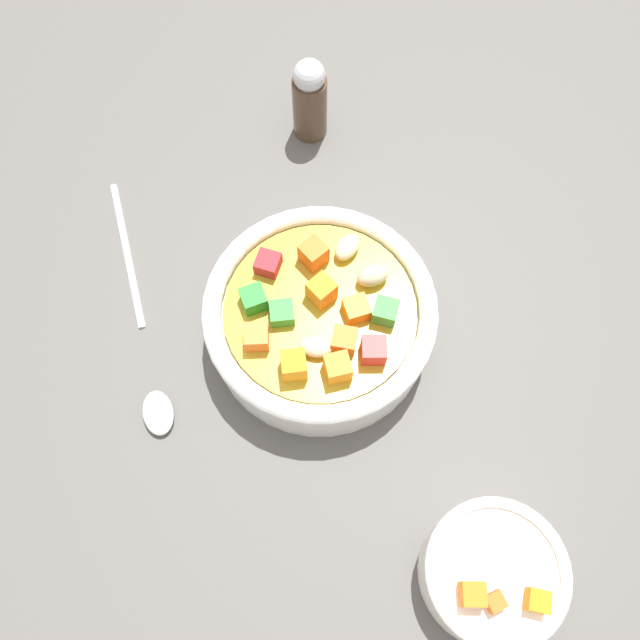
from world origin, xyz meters
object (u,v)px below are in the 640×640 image
soup_bowl_main (320,318)px  side_bowl_small (492,573)px  spoon (145,346)px  pepper_shaker (310,99)px

soup_bowl_main → side_bowl_small: soup_bowl_main is taller
side_bowl_small → spoon: bearing=152.2°
pepper_shaker → soup_bowl_main: bearing=-81.6°
spoon → side_bowl_small: bearing=40.3°
soup_bowl_main → pepper_shaker: pepper_shaker is taller
spoon → pepper_shaker: (10.74, 22.53, 3.69)cm
soup_bowl_main → spoon: bearing=-168.6°
spoon → soup_bowl_main: bearing=79.5°
side_bowl_small → pepper_shaker: size_ratio=1.15×
soup_bowl_main → pepper_shaker: (-2.92, 19.78, 1.19)cm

